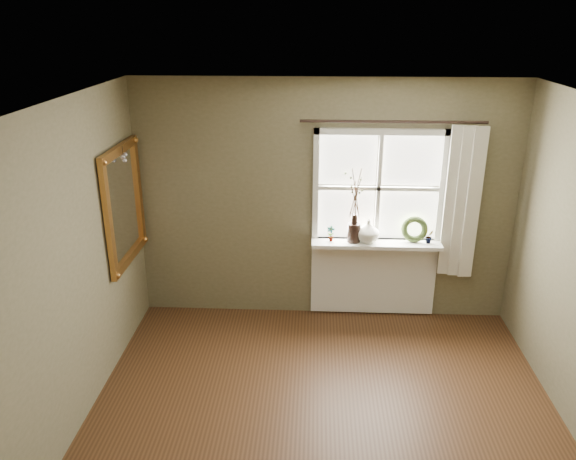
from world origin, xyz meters
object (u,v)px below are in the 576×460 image
(wreath, at_px, (414,232))
(gilt_mirror, at_px, (124,205))
(dark_jug, at_px, (354,233))
(cream_vase, at_px, (368,231))

(wreath, distance_m, gilt_mirror, 2.97)
(dark_jug, relative_size, gilt_mirror, 0.17)
(cream_vase, height_order, wreath, wreath)
(dark_jug, distance_m, cream_vase, 0.15)
(cream_vase, xyz_separation_m, gilt_mirror, (-2.42, -0.42, 0.39))
(wreath, xyz_separation_m, gilt_mirror, (-2.91, -0.46, 0.41))
(dark_jug, bearing_deg, wreath, 3.60)
(wreath, relative_size, gilt_mirror, 0.24)
(cream_vase, height_order, gilt_mirror, gilt_mirror)
(wreath, bearing_deg, gilt_mirror, -166.55)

